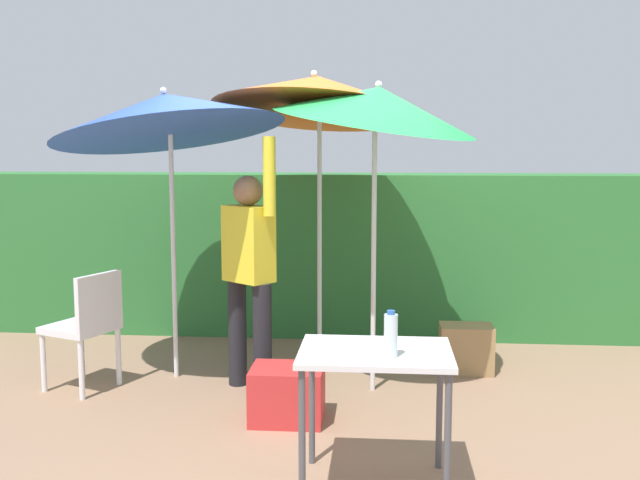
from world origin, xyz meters
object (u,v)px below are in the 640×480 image
umbrella_rainbow (317,95)px  folding_table (375,367)px  chair_plastic (87,323)px  bottle_water (391,335)px  person_vendor (249,266)px  umbrella_yellow (377,106)px  crate_cardboard (466,349)px  umbrella_orange (167,114)px  cooler_box (287,394)px

umbrella_rainbow → folding_table: (0.50, -2.18, -1.57)m
chair_plastic → bottle_water: bearing=-34.5°
person_vendor → umbrella_yellow: bearing=4.0°
chair_plastic → crate_cardboard: size_ratio=2.12×
person_vendor → crate_cardboard: bearing=18.4°
umbrella_orange → bottle_water: size_ratio=10.13×
folding_table → umbrella_yellow: bearing=90.7°
umbrella_yellow → bottle_water: (0.10, -1.72, -1.24)m
umbrella_orange → bottle_water: 2.78m
umbrella_rainbow → umbrella_orange: umbrella_rainbow is taller
chair_plastic → crate_cardboard: 2.96m
crate_cardboard → bottle_water: (-0.64, -2.21, 0.67)m
umbrella_yellow → bottle_water: bearing=-86.8°
umbrella_yellow → folding_table: umbrella_yellow is taller
umbrella_rainbow → person_vendor: (-0.45, -0.64, -1.29)m
umbrella_yellow → chair_plastic: 2.66m
folding_table → chair_plastic: bearing=146.7°
umbrella_orange → chair_plastic: (-0.55, -0.34, -1.54)m
umbrella_yellow → folding_table: bearing=-89.3°
person_vendor → folding_table: bearing=-58.3°
umbrella_orange → chair_plastic: 1.67m
umbrella_rainbow → umbrella_yellow: bearing=-49.9°
umbrella_orange → chair_plastic: bearing=-147.9°
cooler_box → chair_plastic: bearing=162.1°
person_vendor → chair_plastic: bearing=-173.9°
umbrella_yellow → person_vendor: (-0.93, -0.07, -1.16)m
person_vendor → chair_plastic: 1.28m
umbrella_rainbow → person_vendor: 1.50m
crate_cardboard → bottle_water: bottle_water is taller
umbrella_rainbow → folding_table: 2.73m
umbrella_rainbow → umbrella_yellow: 0.76m
bottle_water → cooler_box: bearing=123.0°
person_vendor → chair_plastic: (-1.20, -0.13, -0.42)m
cooler_box → bottle_water: (0.66, -1.02, 0.68)m
umbrella_orange → crate_cardboard: umbrella_orange is taller
chair_plastic → bottle_water: bottle_water is taller
person_vendor → cooler_box: bearing=-60.2°
umbrella_orange → person_vendor: size_ratio=1.29×
chair_plastic → umbrella_yellow: bearing=5.2°
umbrella_rainbow → cooler_box: 2.41m
umbrella_yellow → bottle_water: size_ratio=10.06×
folding_table → umbrella_orange: bearing=132.5°
chair_plastic → crate_cardboard: bearing=13.4°
umbrella_rainbow → umbrella_orange: bearing=-158.8°
person_vendor → bottle_water: 1.95m
umbrella_orange → crate_cardboard: bearing=8.3°
umbrella_yellow → folding_table: size_ratio=3.02×
umbrella_rainbow → chair_plastic: 2.49m
umbrella_rainbow → cooler_box: size_ratio=5.34×
umbrella_rainbow → folding_table: bearing=-77.0°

